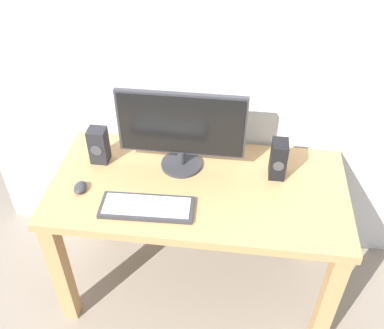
{
  "coord_description": "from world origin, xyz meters",
  "views": [
    {
      "loc": [
        0.16,
        -1.5,
        2.14
      ],
      "look_at": [
        -0.03,
        0.0,
        0.86
      ],
      "focal_mm": 41.2,
      "sensor_mm": 36.0,
      "label": 1
    }
  ],
  "objects_px": {
    "monitor": "(181,129)",
    "desk": "(198,204)",
    "mouse": "(80,187)",
    "keyboard_primary": "(147,207)",
    "speaker_right": "(278,159)",
    "speaker_left": "(99,145)"
  },
  "relations": [
    {
      "from": "monitor",
      "to": "desk",
      "type": "bearing_deg",
      "value": -54.77
    },
    {
      "from": "monitor",
      "to": "mouse",
      "type": "bearing_deg",
      "value": -150.86
    },
    {
      "from": "keyboard_primary",
      "to": "speaker_right",
      "type": "relative_size",
      "value": 2.2
    },
    {
      "from": "desk",
      "to": "monitor",
      "type": "bearing_deg",
      "value": 125.23
    },
    {
      "from": "monitor",
      "to": "keyboard_primary",
      "type": "bearing_deg",
      "value": -108.55
    },
    {
      "from": "desk",
      "to": "speaker_right",
      "type": "distance_m",
      "value": 0.44
    },
    {
      "from": "mouse",
      "to": "desk",
      "type": "bearing_deg",
      "value": 8.05
    },
    {
      "from": "monitor",
      "to": "keyboard_primary",
      "type": "xyz_separation_m",
      "value": [
        -0.11,
        -0.32,
        -0.2
      ]
    },
    {
      "from": "desk",
      "to": "speaker_left",
      "type": "height_order",
      "value": "speaker_left"
    },
    {
      "from": "desk",
      "to": "monitor",
      "type": "distance_m",
      "value": 0.38
    },
    {
      "from": "monitor",
      "to": "mouse",
      "type": "xyz_separation_m",
      "value": [
        -0.43,
        -0.24,
        -0.19
      ]
    },
    {
      "from": "desk",
      "to": "keyboard_primary",
      "type": "height_order",
      "value": "keyboard_primary"
    },
    {
      "from": "desk",
      "to": "speaker_left",
      "type": "xyz_separation_m",
      "value": [
        -0.5,
        0.12,
        0.22
      ]
    },
    {
      "from": "monitor",
      "to": "speaker_left",
      "type": "relative_size",
      "value": 3.25
    },
    {
      "from": "keyboard_primary",
      "to": "mouse",
      "type": "height_order",
      "value": "mouse"
    },
    {
      "from": "keyboard_primary",
      "to": "speaker_left",
      "type": "bearing_deg",
      "value": 134.26
    },
    {
      "from": "keyboard_primary",
      "to": "mouse",
      "type": "distance_m",
      "value": 0.34
    },
    {
      "from": "desk",
      "to": "speaker_left",
      "type": "distance_m",
      "value": 0.56
    },
    {
      "from": "mouse",
      "to": "speaker_right",
      "type": "height_order",
      "value": "speaker_right"
    },
    {
      "from": "desk",
      "to": "keyboard_primary",
      "type": "xyz_separation_m",
      "value": [
        -0.2,
        -0.18,
        0.14
      ]
    },
    {
      "from": "monitor",
      "to": "mouse",
      "type": "height_order",
      "value": "monitor"
    },
    {
      "from": "desk",
      "to": "mouse",
      "type": "height_order",
      "value": "mouse"
    }
  ]
}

